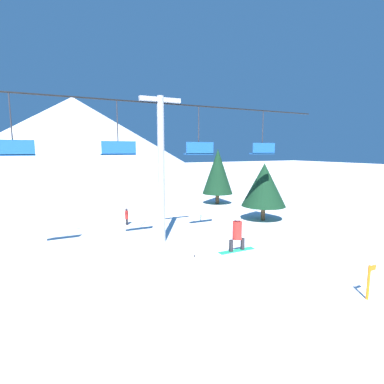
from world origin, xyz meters
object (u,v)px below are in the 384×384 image
at_px(snowboarder, 237,233).
at_px(distant_skier, 127,216).
at_px(snow_ramp, 262,293).
at_px(pine_tree_near, 264,185).
at_px(trail_marker, 369,281).

distance_m(snowboarder, distant_skier, 12.44).
bearing_deg(distant_skier, snowboarder, -85.08).
bearing_deg(snow_ramp, distant_skier, 93.54).
relative_size(snowboarder, distant_skier, 1.19).
distance_m(snowboarder, pine_tree_near, 12.63).
relative_size(snow_ramp, trail_marker, 3.18).
height_order(snow_ramp, pine_tree_near, pine_tree_near).
relative_size(snow_ramp, pine_tree_near, 0.93).
bearing_deg(trail_marker, distant_skier, 109.23).
bearing_deg(pine_tree_near, snowboarder, -134.06).
relative_size(pine_tree_near, trail_marker, 3.43).
bearing_deg(trail_marker, snowboarder, 148.94).
bearing_deg(distant_skier, pine_tree_near, -18.03).
bearing_deg(snow_ramp, pine_tree_near, 50.21).
bearing_deg(snow_ramp, snowboarder, 83.56).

